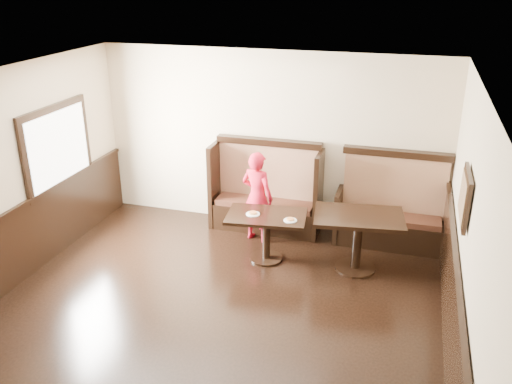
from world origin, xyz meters
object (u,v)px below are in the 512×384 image
at_px(booth_main, 266,197).
at_px(child, 257,197).
at_px(booth_neighbor, 391,214).
at_px(table_main, 266,225).
at_px(table_neighbor, 358,229).

distance_m(booth_main, child, 0.49).
height_order(booth_main, booth_neighbor, same).
bearing_deg(table_main, booth_main, 98.35).
distance_m(table_main, child, 0.66).
height_order(table_main, table_neighbor, table_neighbor).
height_order(table_neighbor, child, child).
relative_size(booth_neighbor, child, 1.16).
bearing_deg(child, booth_neighbor, -151.63).
bearing_deg(table_neighbor, booth_neighbor, 58.94).
distance_m(booth_main, booth_neighbor, 1.95).
relative_size(booth_neighbor, table_neighbor, 1.28).
bearing_deg(table_main, booth_neighbor, 24.17).
xyz_separation_m(booth_neighbor, table_main, (-1.67, -1.01, 0.06)).
bearing_deg(table_main, child, 111.05).
height_order(booth_neighbor, table_main, booth_neighbor).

